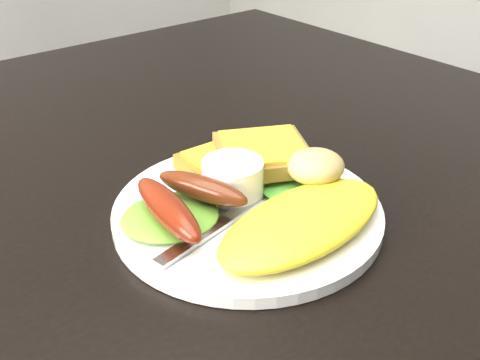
{
  "coord_description": "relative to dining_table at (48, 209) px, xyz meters",
  "views": [
    {
      "loc": [
        -0.14,
        -0.45,
        1.02
      ],
      "look_at": [
        0.12,
        -0.14,
        0.78
      ],
      "focal_mm": 42.0,
      "sensor_mm": 36.0,
      "label": 1
    }
  ],
  "objects": [
    {
      "name": "dining_table",
      "position": [
        0.0,
        0.0,
        0.0
      ],
      "size": [
        1.2,
        0.8,
        0.04
      ],
      "primitive_type": "cube",
      "color": "black",
      "rests_on": "ground"
    },
    {
      "name": "person",
      "position": [
        0.35,
        0.64,
        -0.04
      ],
      "size": [
        0.54,
        0.4,
        1.37
      ],
      "primitive_type": "imported",
      "rotation": [
        0.0,
        0.0,
        2.98
      ],
      "color": "navy",
      "rests_on": "ground"
    },
    {
      "name": "plate",
      "position": [
        0.12,
        -0.15,
        0.03
      ],
      "size": [
        0.23,
        0.23,
        0.01
      ],
      "primitive_type": "cylinder",
      "color": "white",
      "rests_on": "dining_table"
    },
    {
      "name": "lettuce_left",
      "position": [
        0.05,
        -0.13,
        0.04
      ],
      "size": [
        0.09,
        0.09,
        0.01
      ],
      "primitive_type": "ellipsoid",
      "rotation": [
        0.0,
        0.0,
        -0.19
      ],
      "color": "olive",
      "rests_on": "plate"
    },
    {
      "name": "lettuce_right",
      "position": [
        0.17,
        -0.16,
        0.04
      ],
      "size": [
        0.1,
        0.09,
        0.01
      ],
      "primitive_type": "ellipsoid",
      "rotation": [
        0.0,
        0.0,
        0.27
      ],
      "color": "green",
      "rests_on": "plate"
    },
    {
      "name": "omelette",
      "position": [
        0.12,
        -0.21,
        0.04
      ],
      "size": [
        0.17,
        0.09,
        0.02
      ],
      "primitive_type": "ellipsoid",
      "rotation": [
        0.0,
        0.0,
        0.07
      ],
      "color": "yellow",
      "rests_on": "plate"
    },
    {
      "name": "sausage_a",
      "position": [
        0.05,
        -0.14,
        0.05
      ],
      "size": [
        0.04,
        0.1,
        0.02
      ],
      "primitive_type": "ellipsoid",
      "rotation": [
        0.0,
        0.0,
        -0.12
      ],
      "color": "#6E0A06",
      "rests_on": "lettuce_left"
    },
    {
      "name": "sausage_b",
      "position": [
        0.08,
        -0.13,
        0.05
      ],
      "size": [
        0.05,
        0.09,
        0.02
      ],
      "primitive_type": "ellipsoid",
      "rotation": [
        0.0,
        0.0,
        0.36
      ],
      "color": "#5A250E",
      "rests_on": "lettuce_left"
    },
    {
      "name": "ramekin",
      "position": [
        0.12,
        -0.13,
        0.05
      ],
      "size": [
        0.07,
        0.07,
        0.03
      ],
      "primitive_type": "cylinder",
      "rotation": [
        0.0,
        0.0,
        -0.34
      ],
      "color": "white",
      "rests_on": "plate"
    },
    {
      "name": "toast_a",
      "position": [
        0.15,
        -0.1,
        0.04
      ],
      "size": [
        0.09,
        0.09,
        0.01
      ],
      "primitive_type": "cube",
      "rotation": [
        0.0,
        0.0,
        -0.05
      ],
      "color": "olive",
      "rests_on": "plate"
    },
    {
      "name": "toast_b",
      "position": [
        0.16,
        -0.12,
        0.05
      ],
      "size": [
        0.11,
        0.11,
        0.01
      ],
      "primitive_type": "cube",
      "rotation": [
        0.0,
        0.0,
        -0.48
      ],
      "color": "olive",
      "rests_on": "toast_a"
    },
    {
      "name": "potato_salad",
      "position": [
        0.18,
        -0.17,
        0.06
      ],
      "size": [
        0.06,
        0.06,
        0.03
      ],
      "primitive_type": "ellipsoid",
      "rotation": [
        0.0,
        0.0,
        -0.23
      ],
      "color": "#C8B284",
      "rests_on": "lettuce_right"
    },
    {
      "name": "fork",
      "position": [
        0.09,
        -0.16,
        0.03
      ],
      "size": [
        0.15,
        0.04,
        0.0
      ],
      "primitive_type": "cube",
      "rotation": [
        0.0,
        0.0,
        0.18
      ],
      "color": "#ADAFB7",
      "rests_on": "plate"
    }
  ]
}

